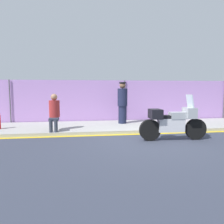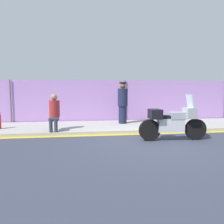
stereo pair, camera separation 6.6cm
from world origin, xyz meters
name	(u,v)px [view 2 (the right image)]	position (x,y,z in m)	size (l,w,h in m)	color
ground_plane	(150,141)	(0.00, 0.00, 0.00)	(120.00, 120.00, 0.00)	#333847
sidewalk	(131,126)	(0.00, 2.58, 0.06)	(39.38, 2.74, 0.12)	#9E9E99
curb_paint_stripe	(140,134)	(0.00, 1.12, 0.00)	(39.38, 0.18, 0.01)	gold
storefront_fence	(125,102)	(0.00, 4.04, 1.03)	(37.41, 0.17, 2.07)	#AD7FC6
motorcycle	(172,122)	(0.77, 0.07, 0.59)	(2.22, 0.54, 1.47)	black
officer_standing	(123,102)	(-0.30, 2.97, 1.05)	(0.43, 0.43, 1.83)	#191E38
person_seated_on_curb	(54,110)	(-3.10, 1.69, 0.87)	(0.39, 0.69, 1.35)	#2D3342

